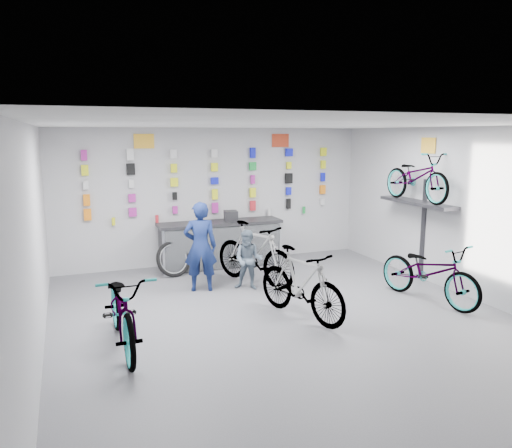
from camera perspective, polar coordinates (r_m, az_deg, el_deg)
name	(u,v)px	position (r m, az deg, el deg)	size (l,w,h in m)	color
floor	(288,322)	(7.88, 3.69, -11.10)	(8.00, 8.00, 0.00)	#525257
ceiling	(291,125)	(7.34, 3.97, 11.27)	(8.00, 8.00, 0.00)	white
wall_back	(214,196)	(11.18, -4.83, 3.19)	(7.00, 7.00, 0.00)	#BABABD
wall_front	(511,317)	(4.30, 27.13, -9.42)	(7.00, 7.00, 0.00)	#BABABD
wall_left	(34,245)	(6.81, -24.02, -2.23)	(8.00, 8.00, 0.00)	#BABABD
wall_right	(472,214)	(9.47, 23.43, 1.10)	(8.00, 8.00, 0.00)	#BABABD
counter	(221,245)	(10.92, -4.07, -2.37)	(2.70, 0.66, 1.00)	black
merch_wall	(212,183)	(11.06, -5.03, 4.73)	(5.54, 0.08, 1.57)	orange
wall_bracket	(418,207)	(10.24, 18.05, 1.87)	(0.39, 1.90, 2.00)	#333338
sign_left	(144,141)	(10.76, -12.69, 9.22)	(0.42, 0.02, 0.30)	yellow
sign_right	(280,140)	(11.63, 2.80, 9.51)	(0.42, 0.02, 0.30)	#C33D20
sign_side	(428,145)	(10.25, 19.09, 8.48)	(0.02, 0.40, 0.30)	yellow
bike_left	(123,309)	(7.02, -15.00, -9.34)	(0.73, 2.11, 1.11)	gray
bike_center	(301,284)	(7.88, 5.16, -6.79)	(0.53, 1.87, 1.12)	gray
bike_right	(429,272)	(9.12, 19.21, -5.18)	(0.70, 2.02, 1.06)	gray
bike_service	(255,253)	(9.61, -0.17, -3.38)	(0.57, 2.01, 1.21)	gray
bike_wall	(417,177)	(10.13, 17.89, 5.15)	(0.63, 1.80, 0.95)	gray
clerk	(200,247)	(9.20, -6.38, -2.58)	(0.61, 0.40, 1.67)	#121F51
customer	(249,260)	(9.29, -0.86, -4.11)	(0.55, 0.43, 1.12)	slate
spare_wheel	(173,259)	(10.33, -9.42, -3.96)	(0.81, 0.50, 0.74)	black
register	(231,216)	(10.88, -2.89, 0.94)	(0.28, 0.30, 0.22)	black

